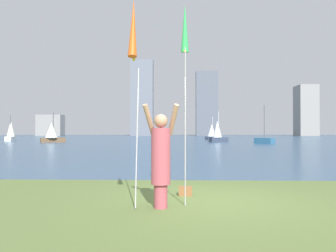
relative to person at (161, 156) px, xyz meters
name	(u,v)px	position (x,y,z in m)	size (l,w,h in m)	color
ground	(182,140)	(0.97, 51.60, -1.04)	(120.00, 138.00, 0.12)	#5B7038
person	(161,156)	(0.00, 0.00, 0.00)	(0.73, 0.54, 2.00)	#B24C59
kite_flag_left	(133,34)	(-0.47, -0.47, 2.23)	(0.16, 1.04, 3.85)	#B2B2B7
kite_flag_right	(185,35)	(0.47, 0.34, 2.43)	(0.16, 0.50, 4.03)	#B2B2B7
bag	(185,191)	(0.49, 1.26, -0.88)	(0.30, 0.20, 0.20)	brown
sailboat_0	(212,132)	(5.90, 50.43, 0.30)	(2.65, 2.30, 3.78)	#333D51
sailboat_2	(218,132)	(5.46, 38.21, 0.28)	(2.58, 1.81, 3.97)	#333D51
sailboat_3	(52,132)	(-15.50, 35.82, 0.34)	(2.78, 2.24, 3.74)	brown
sailboat_4	(11,131)	(-23.75, 41.93, 0.40)	(1.32, 2.42, 3.76)	white
sailboat_5	(264,141)	(10.12, 32.72, -0.62)	(2.14, 2.30, 4.44)	#2D6084
skyline_tower_0	(50,125)	(-38.08, 95.15, 2.14)	(7.42, 4.30, 6.23)	gray
skyline_tower_1	(142,98)	(-10.15, 91.74, 9.93)	(6.44, 3.04, 21.81)	slate
skyline_tower_2	(207,104)	(8.73, 94.67, 8.48)	(6.39, 3.40, 18.93)	#565B66
skyline_tower_3	(306,111)	(37.96, 95.51, 6.42)	(5.40, 6.45, 14.80)	gray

